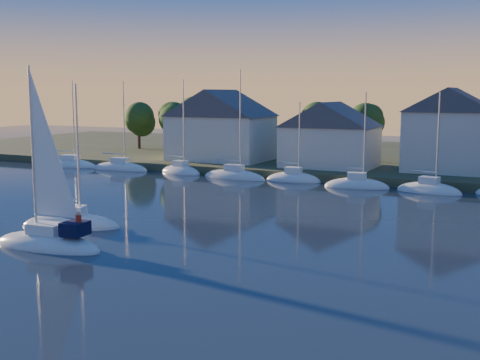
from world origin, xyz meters
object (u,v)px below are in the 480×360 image
Objects in this scene: clubhouse_centre at (330,134)px; clubhouse_east at (451,129)px; hero_sailboat at (49,240)px; drifting_sailboat_left at (71,226)px; clubhouse_west at (221,124)px.

clubhouse_east reaches higher than clubhouse_centre.
hero_sailboat is 1.09× the size of drifting_sailboat_left.
hero_sailboat reaches higher than clubhouse_east.
drifting_sailboat_left reaches higher than clubhouse_east.
clubhouse_west is 1.30× the size of clubhouse_east.
clubhouse_east is at bearing 40.28° from drifting_sailboat_left.
clubhouse_centre is 38.83m from drifting_sailboat_left.
clubhouse_east is (30.00, 1.00, 0.07)m from clubhouse_west.
clubhouse_centre is at bearing -3.58° from clubhouse_west.
clubhouse_west is 1.05× the size of hero_sailboat.
hero_sailboat is 6.20m from drifting_sailboat_left.
clubhouse_centre is at bearing 57.23° from drifting_sailboat_left.
clubhouse_east is 0.81× the size of hero_sailboat.
clubhouse_west is 1.14× the size of drifting_sailboat_left.
clubhouse_centre is 0.97× the size of drifting_sailboat_left.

